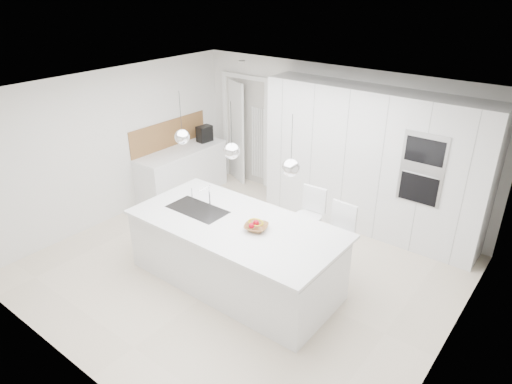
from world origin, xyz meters
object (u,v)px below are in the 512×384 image
Objects in this scene: island_base at (234,254)px; bar_stool_right at (336,246)px; bar_stool_left at (308,227)px; espresso_machine at (204,134)px; fruit_bowl at (256,227)px.

bar_stool_right is at bearing 37.19° from island_base.
bar_stool_left is at bearing 63.34° from island_base.
espresso_machine is at bearing 140.11° from island_base.
fruit_bowl is at bearing 10.56° from island_base.
espresso_machine is (-2.53, 2.11, 0.62)m from island_base.
bar_stool_right is (0.57, -0.20, 0.00)m from bar_stool_left.
espresso_machine reaches higher than bar_stool_left.
bar_stool_left is at bearing 79.00° from fruit_bowl.
island_base is at bearing -33.54° from espresso_machine.
bar_stool_left is at bearing -13.56° from espresso_machine.
espresso_machine is at bearing 144.25° from fruit_bowl.
bar_stool_left reaches higher than fruit_bowl.
fruit_bowl is 1.13m from bar_stool_right.
island_base is 0.60m from fruit_bowl.
bar_stool_left is (0.51, 1.01, 0.14)m from island_base.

